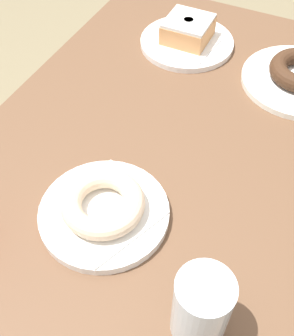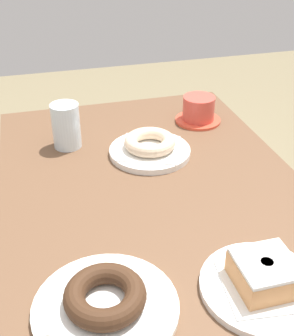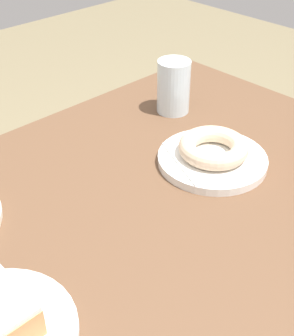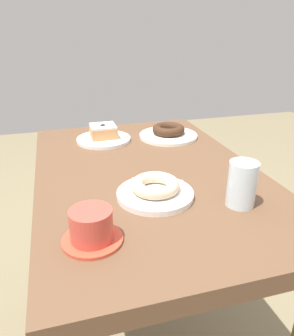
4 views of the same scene
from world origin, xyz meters
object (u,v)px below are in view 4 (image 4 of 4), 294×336
Objects in this scene: donut_sugar_ring at (155,185)px; water_glass at (242,184)px; plate_chocolate_ring at (168,136)px; donut_chocolate_ring at (168,129)px; plate_glazed_square at (104,139)px; donut_glazed_square at (103,131)px; plate_sugar_ring at (155,194)px; coffee_cup at (91,227)px.

water_glass reaches higher than donut_sugar_ring.
donut_sugar_ring is at bearing -23.47° from plate_chocolate_ring.
donut_chocolate_ring reaches higher than plate_glazed_square.
plate_glazed_square is 1.79× the size of water_glass.
plate_sugar_ring is at bearing 6.96° from donut_glazed_square.
plate_chocolate_ring is at bearing -90.00° from donut_chocolate_ring.
plate_sugar_ring is at bearing -23.47° from donut_chocolate_ring.
plate_chocolate_ring is at bearing 84.11° from donut_glazed_square.
plate_chocolate_ring is 1.79× the size of coffee_cup.
coffee_cup is (0.57, -0.36, 0.00)m from donut_chocolate_ring.
plate_glazed_square is (-0.03, -0.24, -0.03)m from donut_chocolate_ring.
donut_chocolate_ring and donut_sugar_ring have the same top height.
donut_glazed_square is 0.46m from plate_sugar_ring.
plate_chocolate_ring is at bearing 179.51° from water_glass.
donut_glazed_square is 0.75× the size of donut_sugar_ring.
plate_glazed_square is 2.16× the size of donut_glazed_square.
donut_glazed_square is 0.47× the size of plate_sugar_ring.
water_glass reaches higher than donut_glazed_square.
water_glass is at bearing -0.49° from donut_chocolate_ring.
plate_glazed_square is 0.61m from coffee_cup.
plate_chocolate_ring is 0.47m from donut_sugar_ring.
plate_glazed_square is at bearing -156.50° from water_glass.
donut_sugar_ring is (0.43, -0.19, 0.00)m from donut_chocolate_ring.
coffee_cup is (0.60, -0.12, -0.00)m from donut_glazed_square.
plate_glazed_square is (-0.03, -0.24, 0.00)m from plate_chocolate_ring.
donut_sugar_ring reaches higher than plate_glazed_square.
coffee_cup reaches higher than donut_chocolate_ring.
plate_glazed_square is at bearing -173.04° from donut_sugar_ring.
plate_chocolate_ring is 0.03m from donut_chocolate_ring.
plate_sugar_ring is 1.58× the size of donut_sugar_ring.
coffee_cup is (0.57, -0.36, 0.03)m from plate_chocolate_ring.
donut_chocolate_ring reaches higher than plate_sugar_ring.
plate_chocolate_ring is 1.79× the size of donut_chocolate_ring.
donut_chocolate_ring is 0.53m from water_glass.
coffee_cup is at bearing -82.52° from water_glass.
donut_glazed_square is at bearing 168.76° from coffee_cup.
plate_chocolate_ring is at bearing 156.53° from donut_sugar_ring.
water_glass is at bearing -0.49° from plate_chocolate_ring.
donut_glazed_square reaches higher than plate_sugar_ring.
donut_glazed_square is (-0.03, -0.24, 0.03)m from plate_chocolate_ring.
donut_sugar_ring is (0.46, 0.06, -0.00)m from donut_glazed_square.
donut_sugar_ring is at bearing 128.58° from coffee_cup.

